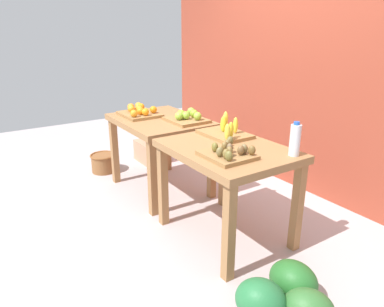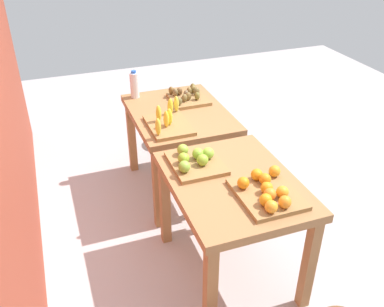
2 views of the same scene
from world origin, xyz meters
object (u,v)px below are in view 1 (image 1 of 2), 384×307
Objects in this scene: apple_bin at (187,118)px; cardboard_produce_box at (150,151)px; display_table_right at (227,161)px; water_bottle at (295,140)px; display_table_left at (160,130)px; orange_bin at (139,112)px; banana_crate at (226,132)px; watermelon_pile at (286,295)px; wicker_basket at (104,162)px; kiwi_bin at (228,153)px.

apple_bin reaches higher than cardboard_produce_box.
water_bottle is (0.42, 0.28, 0.24)m from display_table_right.
orange_bin is (-0.23, -0.12, 0.16)m from display_table_left.
cardboard_produce_box is at bearing 160.57° from display_table_left.
display_table_left is 0.91m from banana_crate.
cardboard_produce_box is (-0.85, 0.30, -0.54)m from display_table_left.
display_table_right is 0.34m from banana_crate.
orange_bin is 1.02m from cardboard_produce_box.
display_table_right is at bearing 4.91° from orange_bin.
watermelon_pile is 2.87m from wicker_basket.
kiwi_bin is 2.28m from wicker_basket.
watermelon_pile is at bearing -7.20° from kiwi_bin.
apple_bin is at bearing -175.11° from water_bottle.
orange_bin reaches higher than watermelon_pile.
wicker_basket is 0.78× the size of cardboard_produce_box.
orange_bin is 1.13× the size of cardboard_produce_box.
water_bottle reaches higher than kiwi_bin.
cardboard_produce_box is (-0.01, 0.65, 0.02)m from wicker_basket.
display_table_left is 1.57× the size of watermelon_pile.
display_table_right is 0.89m from apple_bin.
orange_bin reaches higher than kiwi_bin.
banana_crate is 1.73× the size of water_bottle.
display_table_left is at bearing -146.01° from apple_bin.
orange_bin is 1.77× the size of water_bottle.
apple_bin is at bearing 168.66° from display_table_right.
apple_bin is 0.91× the size of banana_crate.
wicker_basket is (-1.10, -0.52, -0.72)m from apple_bin.
cardboard_produce_box is at bearing 168.33° from kiwi_bin.
water_bottle is 0.64× the size of cardboard_produce_box.
watermelon_pile is 2.12× the size of wicker_basket.
apple_bin reaches higher than display_table_left.
display_table_left reaches higher than cardboard_produce_box.
wicker_basket is (-2.87, -0.11, -0.01)m from watermelon_pile.
cardboard_produce_box is at bearing 169.43° from watermelon_pile.
water_bottle reaches higher than banana_crate.
display_table_left is 0.35m from apple_bin.
water_bottle is 0.81× the size of wicker_basket.
wicker_basket is 0.65m from cardboard_produce_box.
cardboard_produce_box is (-1.97, 0.30, -0.54)m from display_table_right.
kiwi_bin is (1.54, -0.03, -0.00)m from orange_bin.
kiwi_bin is at bearing -37.52° from display_table_right.
orange_bin is at bearing -153.47° from display_table_left.
orange_bin is 1.25× the size of kiwi_bin.
water_bottle reaches higher than apple_bin.
orange_bin reaches higher than display_table_left.
watermelon_pile is 2.93m from cardboard_produce_box.
apple_bin reaches higher than watermelon_pile.
apple_bin reaches higher than wicker_basket.
banana_crate is (0.87, 0.17, 0.16)m from display_table_left.
display_table_right reaches higher than cardboard_produce_box.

